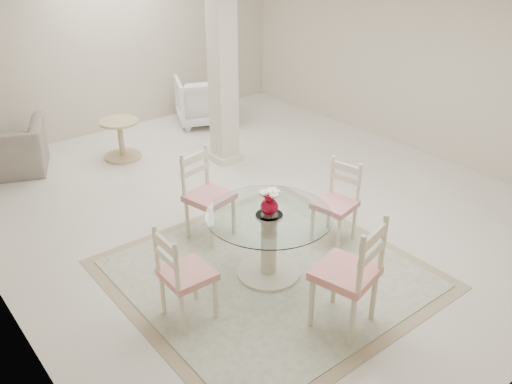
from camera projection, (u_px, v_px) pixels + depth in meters
ground at (254, 203)px, 6.74m from camera, size 7.00×7.00×0.00m
room_shell at (253, 54)px, 5.88m from camera, size 6.02×7.02×2.71m
column at (223, 68)px, 7.29m from camera, size 0.30×0.30×2.70m
area_rug at (268, 274)px, 5.42m from camera, size 2.80×2.80×0.02m
dining_table at (269, 245)px, 5.26m from camera, size 1.21×1.21×0.70m
red_vase at (270, 202)px, 5.04m from camera, size 0.20×0.19×0.26m
dining_chair_east at (338, 196)px, 5.78m from camera, size 0.48×0.48×1.00m
dining_chair_north at (204, 188)px, 5.83m from camera, size 0.52×0.52×1.10m
dining_chair_west at (180, 269)px, 4.58m from camera, size 0.42×0.42×1.03m
dining_chair_south at (354, 267)px, 4.46m from camera, size 0.58×0.58×1.19m
recliner_taupe at (4, 149)px, 7.36m from camera, size 1.38×1.30×0.71m
armchair_white at (203, 100)px, 9.11m from camera, size 1.13×1.14×0.80m
side_table at (121, 141)px, 7.85m from camera, size 0.56×0.56×0.58m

